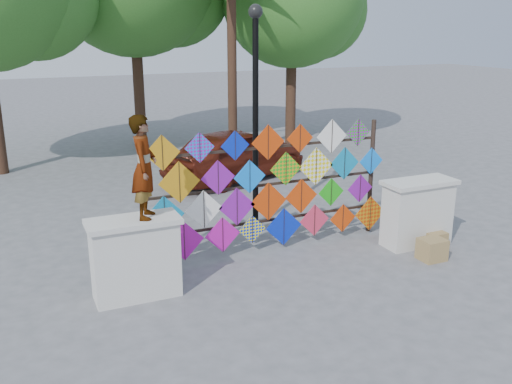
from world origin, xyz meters
The scene contains 9 objects.
ground centered at (0.00, 0.00, 0.00)m, with size 80.00×80.00×0.00m, color gray.
parapet_left centered at (-2.70, -0.20, 0.65)m, with size 1.40×0.65×1.28m.
parapet_right centered at (2.70, -0.20, 0.65)m, with size 1.40×0.65×1.28m.
kite_rack centered at (0.03, 0.73, 1.20)m, with size 4.90×0.24×2.38m.
vendor_woman centered at (-2.49, -0.20, 2.06)m, with size 0.57×0.37×1.56m, color #99999E.
sedan centered at (1.36, 5.69, 0.71)m, with size 1.68×4.18×1.42m, color #5A1B0F.
lamppost centered at (0.30, 2.00, 2.69)m, with size 0.28×0.28×4.46m.
cardboard_box_near centered at (2.48, -0.92, 0.20)m, with size 0.44×0.39×0.39m, color #9D7E4B.
cardboard_box_far centered at (2.91, -0.49, 0.16)m, with size 0.38×0.35×0.32m, color #9D7E4B.
Camera 1 is at (-4.31, -8.34, 4.10)m, focal length 40.00 mm.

